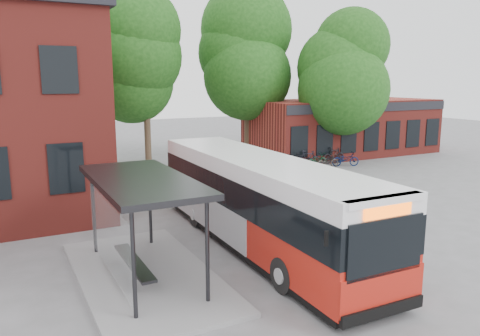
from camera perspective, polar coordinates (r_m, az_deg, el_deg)
name	(u,v)px	position (r m, az deg, el deg)	size (l,w,h in m)	color
ground	(265,241)	(16.32, 3.02, -8.90)	(100.00, 100.00, 0.00)	slate
shop_row	(343,127)	(35.71, 12.43, 4.92)	(14.00, 6.20, 4.00)	maroon
bus_shelter	(143,228)	(13.29, -11.71, -7.16)	(3.60, 7.00, 2.90)	#262629
bike_rail	(311,166)	(29.33, 8.70, 0.24)	(5.20, 0.10, 0.38)	#262629
tree_0	(29,79)	(29.27, -24.33, 9.86)	(7.92, 7.92, 11.00)	#164211
tree_1	(146,84)	(31.48, -11.42, 10.04)	(7.92, 7.92, 10.40)	#164211
tree_2	(248,79)	(33.24, 0.93, 10.80)	(7.92, 7.92, 11.00)	#164211
tree_3	(341,92)	(32.73, 12.17, 9.05)	(7.04, 7.04, 9.28)	#164211
city_bus	(258,203)	(15.45, 2.25, -4.24)	(2.50, 11.75, 2.98)	#B21C11
bicycle_0	(286,164)	(28.51, 5.68, 0.53)	(0.59, 1.70, 0.89)	black
bicycle_1	(276,163)	(28.21, 4.36, 0.60)	(0.49, 1.73, 1.04)	black
bicycle_2	(282,162)	(29.04, 5.16, 0.76)	(0.61, 1.75, 0.92)	black
bicycle_3	(301,160)	(29.67, 7.49, 0.96)	(0.45, 1.58, 0.95)	black
bicycle_4	(317,160)	(30.07, 9.36, 0.96)	(0.58, 1.66, 0.87)	#11452A
bicycle_5	(307,159)	(29.97, 8.22, 1.13)	(0.49, 1.74, 1.05)	#20212D
bicycle_6	(328,161)	(29.59, 10.62, 0.79)	(0.60, 1.71, 0.90)	#393430
bicycle_7	(334,155)	(31.40, 11.37, 1.51)	(0.51, 1.82, 1.09)	black
bicycle_extra_0	(345,159)	(30.63, 12.73, 1.07)	(0.62, 1.77, 0.93)	#061642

